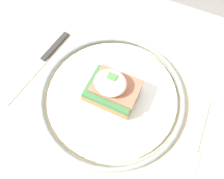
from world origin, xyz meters
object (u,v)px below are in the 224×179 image
at_px(fork, 198,138).
at_px(knife, 43,60).
at_px(plate, 112,96).
at_px(sandwich, 112,88).

relative_size(fork, knife, 0.71).
distance_m(plate, sandwich, 0.03).
bearing_deg(fork, knife, -4.01).
height_order(plate, sandwich, sandwich).
bearing_deg(plate, knife, -5.27).
distance_m(sandwich, knife, 0.18).
xyz_separation_m(plate, knife, (0.17, -0.02, -0.01)).
height_order(plate, knife, plate).
xyz_separation_m(sandwich, knife, (0.17, -0.02, -0.04)).
xyz_separation_m(plate, sandwich, (-0.00, 0.00, 0.03)).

